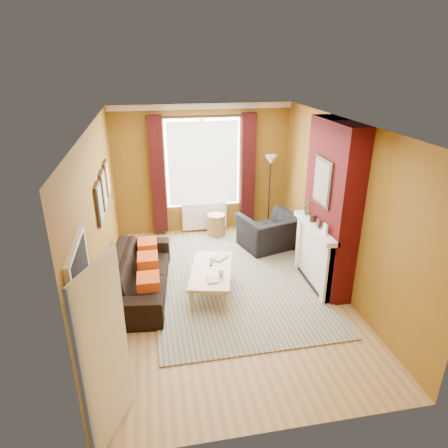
{
  "coord_description": "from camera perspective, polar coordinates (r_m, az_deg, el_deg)",
  "views": [
    {
      "loc": [
        -1.11,
        -5.65,
        3.67
      ],
      "look_at": [
        0.0,
        0.25,
        1.15
      ],
      "focal_mm": 32.0,
      "sensor_mm": 36.0,
      "label": 1
    }
  ],
  "objects": [
    {
      "name": "ground",
      "position": [
        6.83,
        0.39,
        -9.74
      ],
      "size": [
        5.5,
        5.5,
        0.0
      ],
      "primitive_type": "plane",
      "color": "olive",
      "rests_on": "ground"
    },
    {
      "name": "sofa",
      "position": [
        6.85,
        -11.96,
        -6.91
      ],
      "size": [
        1.13,
        2.37,
        0.67
      ],
      "primitive_type": "imported",
      "rotation": [
        0.0,
        0.0,
        1.47
      ],
      "color": "black",
      "rests_on": "ground"
    },
    {
      "name": "floor_lamp",
      "position": [
        8.72,
        6.62,
        7.36
      ],
      "size": [
        0.29,
        0.29,
        1.74
      ],
      "rotation": [
        0.0,
        0.0,
        -0.16
      ],
      "color": "black",
      "rests_on": "ground"
    },
    {
      "name": "tv_remote",
      "position": [
        6.78,
        -1.85,
        -5.64
      ],
      "size": [
        0.08,
        0.16,
        0.02
      ],
      "rotation": [
        0.0,
        0.0,
        -0.26
      ],
      "color": "#262628",
      "rests_on": "coffee_table"
    },
    {
      "name": "book_a",
      "position": [
        6.3,
        -2.46,
        -8.02
      ],
      "size": [
        0.18,
        0.24,
        0.02
      ],
      "primitive_type": "imported",
      "rotation": [
        0.0,
        0.0,
        0.05
      ],
      "color": "#999999",
      "rests_on": "coffee_table"
    },
    {
      "name": "striped_rug",
      "position": [
        7.17,
        1.42,
        -7.91
      ],
      "size": [
        2.85,
        3.93,
        0.02
      ],
      "rotation": [
        0.0,
        0.0,
        0.01
      ],
      "color": "#306B86",
      "rests_on": "ground"
    },
    {
      "name": "room_walls",
      "position": [
        6.59,
        5.33,
        2.33
      ],
      "size": [
        3.82,
        5.54,
        2.83
      ],
      "color": "brown",
      "rests_on": "ground"
    },
    {
      "name": "armchair",
      "position": [
        8.22,
        6.51,
        -1.14
      ],
      "size": [
        1.33,
        1.23,
        0.71
      ],
      "primitive_type": "imported",
      "rotation": [
        0.0,
        0.0,
        3.43
      ],
      "color": "black",
      "rests_on": "ground"
    },
    {
      "name": "mug",
      "position": [
        6.4,
        -0.41,
        -7.14
      ],
      "size": [
        0.09,
        0.09,
        0.09
      ],
      "primitive_type": "imported",
      "rotation": [
        0.0,
        0.0,
        -0.01
      ],
      "color": "#999999",
      "rests_on": "coffee_table"
    },
    {
      "name": "book_b",
      "position": [
        7.04,
        -1.42,
        -4.51
      ],
      "size": [
        0.36,
        0.36,
        0.02
      ],
      "primitive_type": "imported",
      "rotation": [
        0.0,
        0.0,
        -0.77
      ],
      "color": "#999999",
      "rests_on": "coffee_table"
    },
    {
      "name": "coffee_table",
      "position": [
        6.64,
        -1.84,
        -6.85
      ],
      "size": [
        0.93,
        1.42,
        0.43
      ],
      "rotation": [
        0.0,
        0.0,
        -0.23
      ],
      "color": "tan",
      "rests_on": "ground"
    },
    {
      "name": "wicker_stool",
      "position": [
        8.8,
        -1.14,
        -0.14
      ],
      "size": [
        0.4,
        0.4,
        0.49
      ],
      "rotation": [
        0.0,
        0.0,
        -0.01
      ],
      "color": "#A47747",
      "rests_on": "ground"
    }
  ]
}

